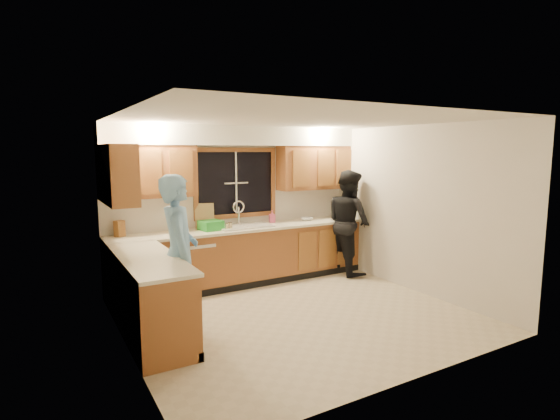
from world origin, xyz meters
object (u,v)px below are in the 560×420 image
at_px(sink, 244,230).
at_px(bowl, 307,219).
at_px(woman, 349,222).
at_px(soap_bottle, 272,216).
at_px(knife_block, 119,229).
at_px(stove, 162,313).
at_px(dish_crate, 211,225).
at_px(dishwasher, 193,265).
at_px(man, 179,253).

height_order(sink, bowl, sink).
height_order(woman, soap_bottle, woman).
bearing_deg(woman, knife_block, 86.48).
xyz_separation_m(stove, woman, (3.63, 1.48, 0.45)).
xyz_separation_m(knife_block, dish_crate, (1.30, -0.15, -0.04)).
relative_size(dishwasher, stove, 0.91).
relative_size(stove, knife_block, 3.96).
height_order(sink, knife_block, sink).
bearing_deg(bowl, sink, -178.43).
bearing_deg(bowl, knife_block, 177.55).
relative_size(sink, dishwasher, 1.05).
distance_m(sink, stove, 2.60).
height_order(sink, stove, sink).
distance_m(dish_crate, bowl, 1.76).
bearing_deg(dishwasher, soap_bottle, 7.01).
bearing_deg(woman, dish_crate, 85.84).
xyz_separation_m(man, woman, (3.27, 0.92, -0.03)).
bearing_deg(dishwasher, knife_block, 169.86).
bearing_deg(dish_crate, soap_bottle, 7.61).
height_order(knife_block, bowl, knife_block).
xyz_separation_m(stove, knife_block, (-0.05, 1.99, 0.58)).
bearing_deg(bowl, soap_bottle, 167.93).
relative_size(stove, man, 0.49).
xyz_separation_m(man, dish_crate, (0.89, 1.28, 0.07)).
xyz_separation_m(dishwasher, man, (-0.59, -1.26, 0.52)).
xyz_separation_m(man, bowl, (2.65, 1.30, 0.02)).
distance_m(dishwasher, soap_bottle, 1.59).
bearing_deg(dish_crate, man, -124.73).
distance_m(soap_bottle, bowl, 0.63).
height_order(soap_bottle, bowl, soap_bottle).
relative_size(knife_block, dish_crate, 0.73).
relative_size(dishwasher, soap_bottle, 3.99).
bearing_deg(man, stove, 159.76).
bearing_deg(woman, man, 110.16).
xyz_separation_m(knife_block, bowl, (3.06, -0.13, -0.09)).
xyz_separation_m(sink, stove, (-1.80, -1.82, -0.41)).
height_order(dishwasher, dish_crate, dish_crate).
bearing_deg(dishwasher, sink, 0.99).
bearing_deg(dish_crate, sink, -1.05).
bearing_deg(soap_bottle, sink, -164.79).
distance_m(knife_block, dish_crate, 1.31).
relative_size(stove, woman, 0.50).
relative_size(dishwasher, man, 0.44).
height_order(man, bowl, man).
xyz_separation_m(soap_bottle, bowl, (0.61, -0.13, -0.08)).
xyz_separation_m(man, soap_bottle, (2.04, 1.43, 0.10)).
bearing_deg(stove, sink, 45.39).
xyz_separation_m(sink, bowl, (1.21, 0.03, 0.08)).
height_order(knife_block, dish_crate, knife_block).
height_order(stove, man, man).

